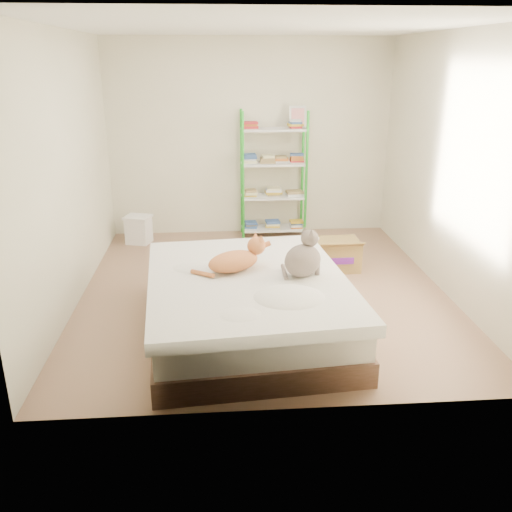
{
  "coord_description": "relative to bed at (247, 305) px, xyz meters",
  "views": [
    {
      "loc": [
        -0.48,
        -5.29,
        2.33
      ],
      "look_at": [
        -0.13,
        -0.64,
        0.62
      ],
      "focal_mm": 38.0,
      "sensor_mm": 36.0,
      "label": 1
    }
  ],
  "objects": [
    {
      "name": "orange_cat",
      "position": [
        -0.11,
        0.14,
        0.39
      ],
      "size": [
        0.65,
        0.54,
        0.23
      ],
      "primitive_type": null,
      "rotation": [
        0.0,
        0.0,
        0.49
      ],
      "color": "#D2763F",
      "rests_on": "bed"
    },
    {
      "name": "room",
      "position": [
        0.23,
        0.94,
        1.03
      ],
      "size": [
        3.81,
        4.21,
        2.61
      ],
      "color": "#906D55",
      "rests_on": "ground"
    },
    {
      "name": "grey_cat",
      "position": [
        0.48,
        -0.02,
        0.48
      ],
      "size": [
        0.47,
        0.45,
        0.42
      ],
      "primitive_type": null,
      "rotation": [
        0.0,
        0.0,
        2.09
      ],
      "color": "gray",
      "rests_on": "bed"
    },
    {
      "name": "white_bin",
      "position": [
        -1.29,
        2.62,
        -0.08
      ],
      "size": [
        0.39,
        0.36,
        0.37
      ],
      "rotation": [
        0.0,
        0.0,
        -0.29
      ],
      "color": "white",
      "rests_on": "ground"
    },
    {
      "name": "cardboard_box",
      "position": [
        1.14,
        1.49,
        -0.09
      ],
      "size": [
        0.51,
        0.48,
        0.4
      ],
      "rotation": [
        0.0,
        0.0,
        0.02
      ],
      "color": "#A38442",
      "rests_on": "ground"
    },
    {
      "name": "bed",
      "position": [
        0.0,
        0.0,
        0.0
      ],
      "size": [
        1.87,
        2.26,
        0.54
      ],
      "rotation": [
        0.0,
        0.0,
        0.09
      ],
      "color": "brown",
      "rests_on": "ground"
    },
    {
      "name": "shelf_unit",
      "position": [
        0.53,
        2.82,
        0.54
      ],
      "size": [
        0.88,
        0.36,
        1.74
      ],
      "color": "green",
      "rests_on": "ground"
    }
  ]
}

